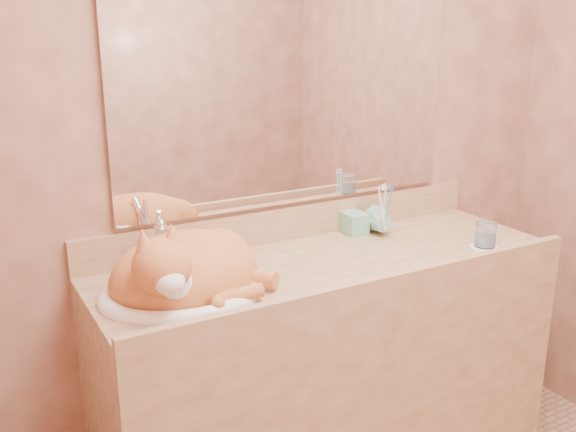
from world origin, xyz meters
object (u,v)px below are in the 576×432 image
vanity_counter (329,372)px  cat (185,268)px  sink_basin (183,269)px  soap_dispenser (362,214)px  water_glass (486,235)px  toothbrush_cup (384,226)px

vanity_counter → cat: 0.73m
sink_basin → cat: cat is taller
soap_dispenser → sink_basin: bearing=-165.0°
sink_basin → soap_dispenser: 0.78m
soap_dispenser → water_glass: bearing=-45.7°
vanity_counter → soap_dispenser: soap_dispenser is taller
toothbrush_cup → water_glass: (0.23, -0.27, 0.01)m
water_glass → vanity_counter: bearing=162.1°
vanity_counter → water_glass: water_glass is taller
sink_basin → cat: size_ratio=1.05×
sink_basin → soap_dispenser: (0.76, 0.18, 0.01)m
toothbrush_cup → water_glass: 0.36m
vanity_counter → cat: size_ratio=3.45×
toothbrush_cup → water_glass: size_ratio=1.19×
vanity_counter → water_glass: size_ratio=18.81×
vanity_counter → soap_dispenser: (0.23, 0.16, 0.51)m
cat → water_glass: (1.06, -0.15, -0.03)m
vanity_counter → toothbrush_cup: bearing=18.5°
vanity_counter → soap_dispenser: bearing=33.9°
sink_basin → water_glass: size_ratio=5.75×
soap_dispenser → water_glass: soap_dispenser is taller
soap_dispenser → toothbrush_cup: size_ratio=1.75×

